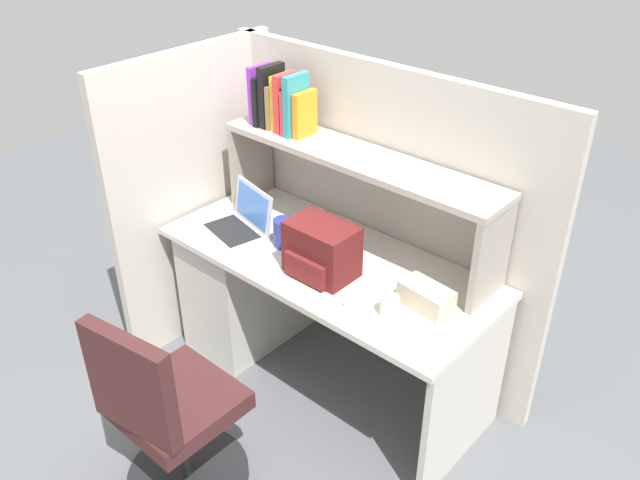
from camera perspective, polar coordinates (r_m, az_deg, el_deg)
The scene contains 13 objects.
ground_plane at distance 3.48m, azimuth 0.56°, elevation -11.71°, with size 8.00×8.00×0.00m, color #595B60.
desk at distance 3.43m, azimuth -4.32°, elevation -3.78°, with size 1.60×0.70×0.73m.
cubicle_partition_rear at distance 3.26m, azimuth 5.02°, elevation 1.82°, with size 1.84×0.05×1.55m, color #BCB5A8.
cubicle_partition_left at distance 3.52m, azimuth -10.45°, elevation 3.75°, with size 0.05×1.06×1.55m, color #BCB5A8.
overhead_hutch at distance 2.99m, azimuth 3.20°, elevation 5.68°, with size 1.44×0.28×0.45m.
reference_books_on_shelf at distance 3.18m, azimuth -3.36°, elevation 11.81°, with size 0.32×0.17×0.30m.
laptop at distance 3.23m, azimuth -6.86°, elevation 1.54°, with size 0.36×0.31×0.22m.
backpack at distance 2.86m, azimuth 0.08°, elevation -0.90°, with size 0.30×0.22×0.24m.
computer_mouse at distance 2.74m, azimuth 3.16°, elevation -5.20°, with size 0.06×0.10×0.03m, color silver.
paper_cup at distance 2.67m, azimuth 6.03°, elevation -5.69°, with size 0.08×0.08×0.09m, color white.
tissue_box at distance 2.73m, azimuth 9.16°, elevation -4.88°, with size 0.22×0.12×0.10m, color #BFB299.
snack_canister at distance 3.09m, azimuth -3.16°, elevation 0.63°, with size 0.10×0.10×0.14m, color navy.
office_chair at distance 2.78m, azimuth -12.90°, elevation -15.05°, with size 0.52×0.52×0.93m.
Camera 1 is at (1.66, -1.92, 2.38)m, focal length 37.02 mm.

